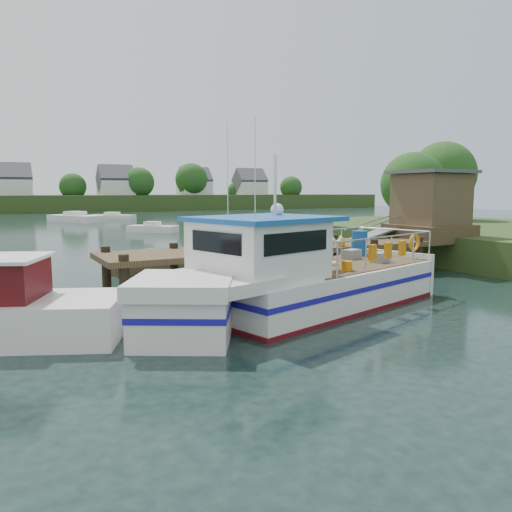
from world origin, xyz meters
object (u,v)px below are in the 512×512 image
moored_c (296,224)px  lobster_boat (293,281)px  moored_far (112,217)px  moored_b (153,228)px  moored_rowboat (147,264)px  dock (389,221)px  moored_d (75,218)px

moored_c → lobster_boat: bearing=-135.6°
moored_far → moored_c: moored_c is taller
moored_b → moored_rowboat: bearing=-98.2°
lobster_boat → moored_rowboat: 9.67m
dock → moored_rowboat: size_ratio=4.81×
moored_far → moored_b: (-1.49, -22.27, -0.00)m
dock → moored_far: bearing=91.8°
moored_rowboat → moored_far: (8.02, 43.02, 0.00)m
dock → lobster_boat: 9.32m
lobster_boat → moored_d: bearing=72.9°
dock → lobster_boat: (-8.00, -4.62, -1.27)m
lobster_boat → moored_far: lobster_boat is taller
moored_d → dock: bearing=-80.3°
moored_far → moored_d: size_ratio=0.73×
moored_b → moored_d: moored_d is taller
moored_b → moored_far: bearing=95.4°
lobster_boat → moored_b: (5.00, 30.28, -0.61)m
moored_rowboat → moored_b: size_ratio=0.84×
moored_rowboat → moored_b: moored_rowboat is taller
moored_far → moored_c: 27.44m
lobster_boat → moored_d: (1.53, 49.37, -0.50)m
moored_c → moored_d: size_ratio=1.04×
lobster_boat → moored_c: bearing=41.5°
dock → moored_b: dock is taller
lobster_boat → moored_far: size_ratio=1.97×
moored_rowboat → moored_c: size_ratio=0.43×
lobster_boat → moored_d: 49.40m
lobster_boat → moored_c: size_ratio=1.39×
dock → moored_far: 47.99m
moored_far → moored_d: bearing=-123.0°
dock → lobster_boat: lobster_boat is taller
moored_rowboat → moored_far: size_ratio=0.62×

